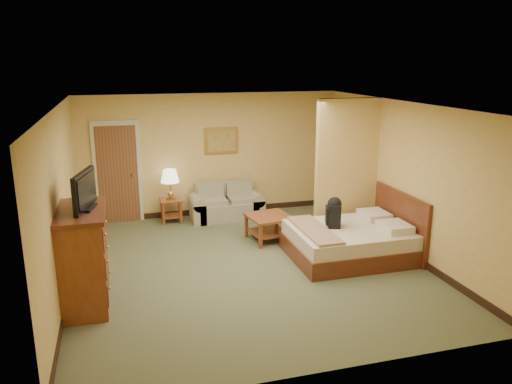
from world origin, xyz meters
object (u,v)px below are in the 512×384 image
object	(u,v)px
coffee_table	(269,223)
bed	(352,240)
loveseat	(227,207)
dresser	(83,258)

from	to	relation	value
coffee_table	bed	xyz separation A→B (m)	(1.13, -1.16, -0.05)
loveseat	dresser	world-z (taller)	dresser
dresser	bed	distance (m)	4.35
loveseat	bed	xyz separation A→B (m)	(1.60, -2.67, 0.05)
dresser	bed	world-z (taller)	dresser
coffee_table	bed	bearing A→B (deg)	-45.76
coffee_table	dresser	world-z (taller)	dresser
bed	dresser	bearing A→B (deg)	-172.44
bed	coffee_table	bearing A→B (deg)	134.24
dresser	bed	bearing A→B (deg)	7.56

